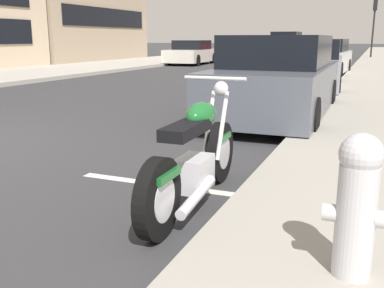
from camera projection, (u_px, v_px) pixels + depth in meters
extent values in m
cube|color=#ADA89E|center=(54.00, 71.00, 19.44)|extent=(120.00, 5.00, 0.14)
cube|color=silver|center=(177.00, 187.00, 4.48)|extent=(0.12, 2.20, 0.01)
cylinder|color=black|center=(219.00, 152.00, 4.60)|extent=(0.63, 0.12, 0.63)
cylinder|color=silver|center=(219.00, 152.00, 4.60)|extent=(0.35, 0.13, 0.35)
cylinder|color=black|center=(158.00, 199.00, 3.26)|extent=(0.63, 0.12, 0.63)
cylinder|color=silver|center=(158.00, 199.00, 3.26)|extent=(0.35, 0.13, 0.35)
cube|color=silver|center=(194.00, 173.00, 3.93)|extent=(0.40, 0.27, 0.30)
cube|color=black|center=(186.00, 129.00, 3.67)|extent=(0.68, 0.23, 0.10)
ellipsoid|color=#196028|center=(201.00, 115.00, 3.98)|extent=(0.48, 0.25, 0.24)
cube|color=#196028|center=(161.00, 175.00, 3.27)|extent=(0.36, 0.19, 0.06)
cube|color=#196028|center=(219.00, 136.00, 4.54)|extent=(0.32, 0.17, 0.06)
cylinder|color=silver|center=(209.00, 125.00, 4.42)|extent=(0.34, 0.05, 0.65)
cylinder|color=silver|center=(222.00, 126.00, 4.37)|extent=(0.34, 0.05, 0.65)
cylinder|color=silver|center=(215.00, 78.00, 4.25)|extent=(0.05, 0.62, 0.04)
sphere|color=silver|center=(221.00, 89.00, 4.46)|extent=(0.15, 0.15, 0.15)
cylinder|color=silver|center=(197.00, 196.00, 3.63)|extent=(0.71, 0.10, 0.16)
cube|color=#4C515B|center=(278.00, 88.00, 8.26)|extent=(4.62, 1.82, 0.81)
cube|color=black|center=(279.00, 51.00, 8.05)|extent=(2.50, 1.66, 0.55)
cylinder|color=black|center=(255.00, 91.00, 9.98)|extent=(0.62, 0.22, 0.62)
cylinder|color=black|center=(329.00, 94.00, 9.39)|extent=(0.62, 0.22, 0.62)
cylinder|color=black|center=(210.00, 111.00, 7.24)|extent=(0.62, 0.22, 0.62)
cylinder|color=black|center=(311.00, 117.00, 6.65)|extent=(0.62, 0.22, 0.62)
cube|color=gray|center=(308.00, 71.00, 12.82)|extent=(4.68, 2.10, 0.76)
cube|color=black|center=(309.00, 49.00, 12.65)|extent=(2.22, 1.79, 0.52)
cylinder|color=black|center=(285.00, 75.00, 14.52)|extent=(0.63, 0.26, 0.62)
cylinder|color=black|center=(338.00, 76.00, 14.01)|extent=(0.63, 0.26, 0.62)
cylinder|color=black|center=(272.00, 83.00, 11.73)|extent=(0.63, 0.26, 0.62)
cylinder|color=black|center=(336.00, 85.00, 11.23)|extent=(0.63, 0.26, 0.62)
cube|color=silver|center=(324.00, 62.00, 17.81)|extent=(4.24, 1.91, 0.79)
cube|color=black|center=(325.00, 45.00, 17.68)|extent=(2.27, 1.69, 0.49)
cylinder|color=black|center=(310.00, 65.00, 19.40)|extent=(0.63, 0.25, 0.62)
cylinder|color=black|center=(347.00, 66.00, 18.76)|extent=(0.63, 0.25, 0.62)
cylinder|color=black|center=(297.00, 69.00, 16.98)|extent=(0.63, 0.25, 0.62)
cylinder|color=black|center=(339.00, 70.00, 16.34)|extent=(0.63, 0.25, 0.62)
cube|color=maroon|center=(298.00, 49.00, 32.81)|extent=(2.39, 5.10, 0.88)
cube|color=black|center=(286.00, 37.00, 33.00)|extent=(2.07, 2.01, 0.78)
cylinder|color=black|center=(272.00, 53.00, 32.78)|extent=(0.31, 0.77, 0.76)
cylinder|color=black|center=(278.00, 53.00, 34.43)|extent=(0.31, 0.77, 0.76)
cylinder|color=black|center=(318.00, 54.00, 31.35)|extent=(0.31, 0.77, 0.76)
cylinder|color=black|center=(323.00, 53.00, 33.00)|extent=(0.31, 0.77, 0.76)
cube|color=beige|center=(191.00, 55.00, 25.50)|extent=(4.48, 2.06, 0.69)
cube|color=black|center=(192.00, 45.00, 25.48)|extent=(2.12, 1.81, 0.51)
cylinder|color=black|center=(197.00, 60.00, 23.93)|extent=(0.63, 0.25, 0.62)
cylinder|color=black|center=(168.00, 60.00, 24.49)|extent=(0.63, 0.25, 0.62)
cylinder|color=black|center=(213.00, 58.00, 26.59)|extent=(0.63, 0.25, 0.62)
cylinder|color=black|center=(186.00, 58.00, 27.15)|extent=(0.63, 0.25, 0.62)
cylinder|color=#B7B7BC|center=(355.00, 221.00, 2.48)|extent=(0.22, 0.22, 0.66)
sphere|color=#B7B7BC|center=(361.00, 155.00, 2.39)|extent=(0.24, 0.24, 0.24)
cylinder|color=#B7B7BC|center=(330.00, 212.00, 2.52)|extent=(0.10, 0.08, 0.10)
cylinder|color=#B7B7BC|center=(383.00, 220.00, 2.42)|extent=(0.10, 0.08, 0.10)
cylinder|color=black|center=(373.00, 28.00, 31.48)|extent=(0.12, 0.12, 4.10)
cube|color=black|center=(375.00, 4.00, 31.10)|extent=(0.28, 0.28, 0.85)
sphere|color=red|center=(376.00, 1.00, 31.18)|extent=(0.14, 0.14, 0.14)
sphere|color=gold|center=(375.00, 4.00, 31.24)|extent=(0.14, 0.14, 0.14)
sphere|color=green|center=(375.00, 8.00, 31.30)|extent=(0.14, 0.14, 0.14)
cube|color=black|center=(108.00, 18.00, 26.88)|extent=(8.58, 0.06, 1.10)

